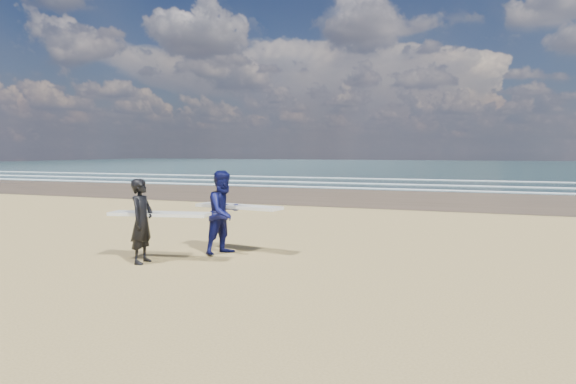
% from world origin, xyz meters
% --- Properties ---
extents(surfer_near, '(2.26, 1.17, 1.81)m').
position_xyz_m(surfer_near, '(0.61, 0.18, 0.92)').
color(surfer_near, black).
rests_on(surfer_near, ground).
extents(surfer_far, '(2.26, 1.36, 1.95)m').
position_xyz_m(surfer_far, '(1.77, 1.66, 0.98)').
color(surfer_far, '#0C0F45').
rests_on(surfer_far, ground).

